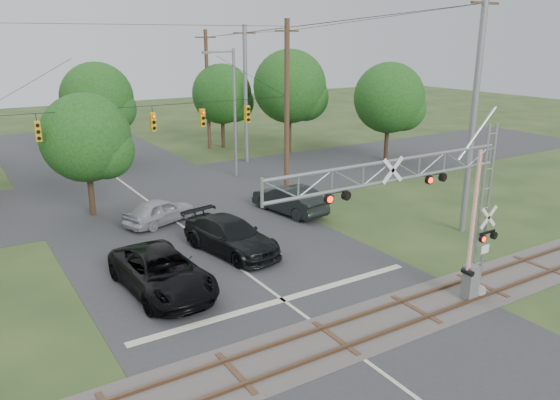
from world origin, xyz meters
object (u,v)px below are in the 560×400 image
traffic_signal_span (168,117)px  sedan_silver (160,211)px  crossing_gantry (431,205)px  car_dark (231,236)px  streetlight (232,107)px  pickup_black (162,272)px

traffic_signal_span → sedan_silver: (-1.79, -2.66, -4.96)m
crossing_gantry → sedan_silver: 16.83m
car_dark → streetlight: (7.19, 13.52, 4.48)m
pickup_black → streetlight: (11.64, 15.89, 4.46)m
streetlight → sedan_silver: bearing=-139.2°
crossing_gantry → streetlight: (3.85, 23.18, 0.88)m
sedan_silver → pickup_black: bearing=139.2°
traffic_signal_span → streetlight: (6.87, 4.82, -0.38)m
crossing_gantry → sedan_silver: crossing_gantry is taller
traffic_signal_span → pickup_black: bearing=-113.3°
car_dark → streetlight: streetlight is taller
traffic_signal_span → pickup_black: size_ratio=3.10×
pickup_black → car_dark: (4.45, 2.37, -0.02)m
pickup_black → streetlight: 20.19m
traffic_signal_span → pickup_black: (-4.77, -11.07, -4.84)m
crossing_gantry → car_dark: bearing=109.0°
pickup_black → sedan_silver: pickup_black is taller
pickup_black → car_dark: size_ratio=1.06×
car_dark → streetlight: bearing=50.7°
pickup_black → car_dark: pickup_black is taller
sedan_silver → streetlight: streetlight is taller
car_dark → sedan_silver: size_ratio=1.33×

